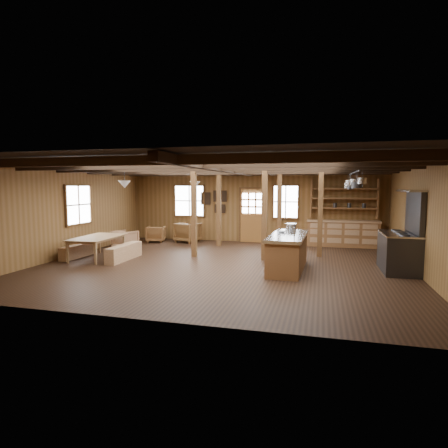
{
  "coord_description": "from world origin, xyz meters",
  "views": [
    {
      "loc": [
        2.63,
        -9.96,
        2.21
      ],
      "look_at": [
        -0.1,
        0.47,
        1.11
      ],
      "focal_mm": 30.0,
      "sensor_mm": 36.0,
      "label": 1
    }
  ],
  "objects_px": {
    "armchair_c": "(125,239)",
    "commercial_range": "(401,246)",
    "dining_table": "(99,248)",
    "armchair_b": "(188,232)",
    "armchair_a": "(156,234)",
    "kitchen_island": "(288,252)"
  },
  "relations": [
    {
      "from": "armchair_a",
      "to": "kitchen_island",
      "type": "bearing_deg",
      "value": 133.42
    },
    {
      "from": "kitchen_island",
      "to": "armchair_b",
      "type": "xyz_separation_m",
      "value": [
        -4.23,
        3.94,
        -0.09
      ]
    },
    {
      "from": "dining_table",
      "to": "armchair_a",
      "type": "height_order",
      "value": "dining_table"
    },
    {
      "from": "armchair_a",
      "to": "armchair_b",
      "type": "bearing_deg",
      "value": 179.02
    },
    {
      "from": "kitchen_island",
      "to": "armchair_c",
      "type": "bearing_deg",
      "value": 163.25
    },
    {
      "from": "kitchen_island",
      "to": "armchair_c",
      "type": "height_order",
      "value": "kitchen_island"
    },
    {
      "from": "commercial_range",
      "to": "armchair_c",
      "type": "bearing_deg",
      "value": 170.41
    },
    {
      "from": "armchair_b",
      "to": "dining_table",
      "type": "bearing_deg",
      "value": 86.8
    },
    {
      "from": "commercial_range",
      "to": "armchair_a",
      "type": "xyz_separation_m",
      "value": [
        -8.33,
        3.16,
        -0.36
      ]
    },
    {
      "from": "armchair_a",
      "to": "armchair_c",
      "type": "xyz_separation_m",
      "value": [
        -0.39,
        -1.68,
        0.01
      ]
    },
    {
      "from": "armchair_c",
      "to": "commercial_range",
      "type": "bearing_deg",
      "value": -172.84
    },
    {
      "from": "dining_table",
      "to": "armchair_b",
      "type": "xyz_separation_m",
      "value": [
        1.47,
        3.86,
        0.05
      ]
    },
    {
      "from": "kitchen_island",
      "to": "commercial_range",
      "type": "distance_m",
      "value": 2.9
    },
    {
      "from": "kitchen_island",
      "to": "armchair_a",
      "type": "relative_size",
      "value": 3.68
    },
    {
      "from": "dining_table",
      "to": "armchair_b",
      "type": "height_order",
      "value": "armchair_b"
    },
    {
      "from": "armchair_a",
      "to": "armchair_c",
      "type": "relative_size",
      "value": 0.97
    },
    {
      "from": "commercial_range",
      "to": "armchair_c",
      "type": "distance_m",
      "value": 8.85
    },
    {
      "from": "armchair_b",
      "to": "armchair_c",
      "type": "xyz_separation_m",
      "value": [
        -1.64,
        -1.94,
        -0.06
      ]
    },
    {
      "from": "armchair_a",
      "to": "armchair_c",
      "type": "bearing_deg",
      "value": 64.19
    },
    {
      "from": "dining_table",
      "to": "armchair_a",
      "type": "distance_m",
      "value": 3.6
    },
    {
      "from": "dining_table",
      "to": "armchair_c",
      "type": "distance_m",
      "value": 1.92
    },
    {
      "from": "armchair_a",
      "to": "armchair_c",
      "type": "distance_m",
      "value": 1.73
    }
  ]
}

